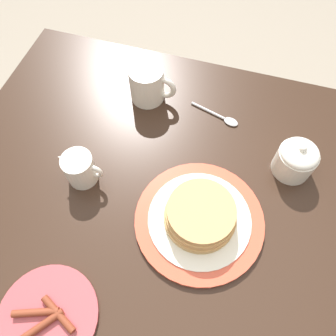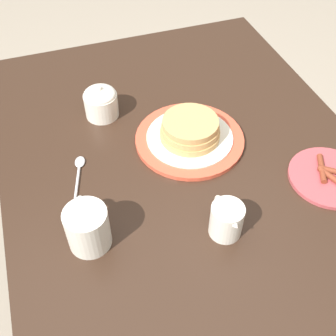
# 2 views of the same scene
# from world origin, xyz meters

# --- Properties ---
(ground_plane) EXTENTS (8.00, 8.00, 0.00)m
(ground_plane) POSITION_xyz_m (0.00, 0.00, 0.00)
(ground_plane) COLOR gray
(dining_table) EXTENTS (1.18, 0.91, 0.73)m
(dining_table) POSITION_xyz_m (0.00, 0.00, 0.61)
(dining_table) COLOR #332116
(dining_table) RESTS_ON ground_plane
(pancake_plate) EXTENTS (0.28, 0.28, 0.07)m
(pancake_plate) POSITION_xyz_m (0.04, -0.03, 0.76)
(pancake_plate) COLOR #DB5138
(pancake_plate) RESTS_ON dining_table
(side_plate_bacon) EXTENTS (0.19, 0.19, 0.02)m
(side_plate_bacon) POSITION_xyz_m (-0.20, -0.30, 0.74)
(side_plate_bacon) COLOR #B2474C
(side_plate_bacon) RESTS_ON dining_table
(coffee_mug) EXTENTS (0.13, 0.09, 0.10)m
(coffee_mug) POSITION_xyz_m (-0.18, 0.28, 0.78)
(coffee_mug) COLOR silver
(coffee_mug) RESTS_ON dining_table
(creamer_pitcher) EXTENTS (0.11, 0.07, 0.09)m
(creamer_pitcher) POSITION_xyz_m (-0.25, 0.00, 0.78)
(creamer_pitcher) COLOR silver
(creamer_pitcher) RESTS_ON dining_table
(sugar_bowl) EXTENTS (0.09, 0.09, 0.10)m
(sugar_bowl) POSITION_xyz_m (0.21, 0.16, 0.78)
(sugar_bowl) COLOR silver
(sugar_bowl) RESTS_ON dining_table
(spoon) EXTENTS (0.14, 0.05, 0.01)m
(spoon) POSITION_xyz_m (0.03, 0.27, 0.74)
(spoon) COLOR silver
(spoon) RESTS_ON dining_table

